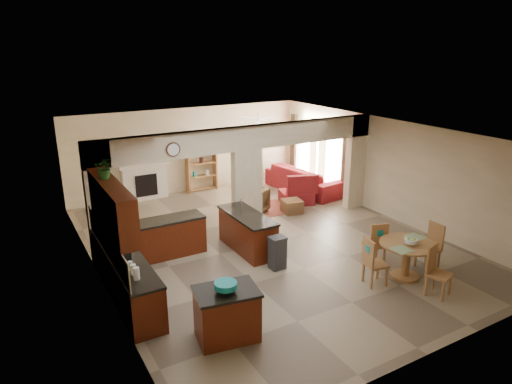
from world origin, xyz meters
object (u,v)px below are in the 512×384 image
dining_table (407,255)px  armchair (252,201)px  kitchen_island (227,314)px  sofa (304,179)px

dining_table → armchair: dining_table is taller
kitchen_island → armchair: (3.32, 5.04, -0.08)m
sofa → armchair: sofa is taller
sofa → armchair: size_ratio=3.42×
sofa → armchair: (-2.56, -0.95, -0.04)m
kitchen_island → sofa: (5.87, 5.99, -0.04)m
dining_table → sofa: size_ratio=0.41×
kitchen_island → dining_table: size_ratio=0.99×
kitchen_island → armchair: size_ratio=1.39×
sofa → armchair: bearing=102.6°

